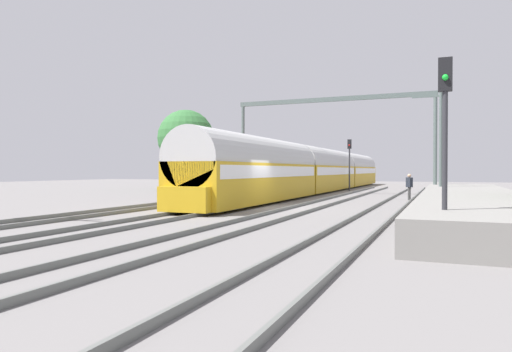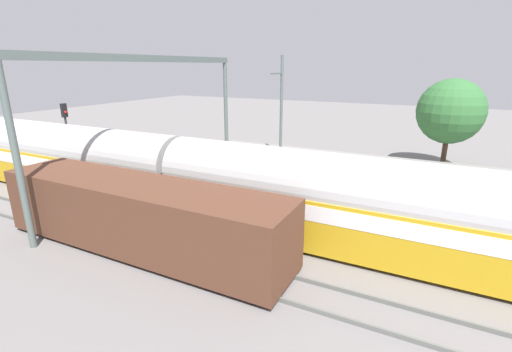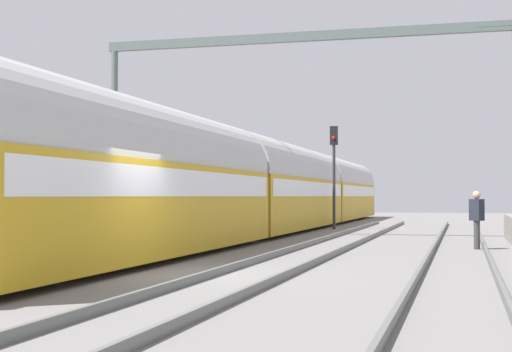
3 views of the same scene
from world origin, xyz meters
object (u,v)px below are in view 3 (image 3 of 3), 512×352
passenger_train (282,187)px  person_crossing (477,215)px  freight_car (114,199)px  catenary_gantry (302,84)px  railway_signal_far (334,163)px

passenger_train → person_crossing: 13.02m
freight_car → catenary_gantry: bearing=36.0°
person_crossing → railway_signal_far: 14.39m
freight_car → catenary_gantry: size_ratio=0.81×
catenary_gantry → freight_car: bearing=-144.0°
passenger_train → person_crossing: size_ratio=28.44×
railway_signal_far → catenary_gantry: (0.02, -7.71, 2.72)m
person_crossing → catenary_gantry: (-6.32, 5.03, 4.84)m
railway_signal_far → catenary_gantry: bearing=-89.9°
catenary_gantry → person_crossing: bearing=-38.5°
passenger_train → person_crossing: passenger_train is taller
passenger_train → freight_car: 10.01m
freight_car → railway_signal_far: (5.79, 11.93, 1.69)m
passenger_train → freight_car: passenger_train is taller
passenger_train → person_crossing: bearing=-50.5°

